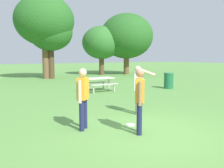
{
  "coord_description": "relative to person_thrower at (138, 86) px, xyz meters",
  "views": [
    {
      "loc": [
        -3.91,
        -4.71,
        1.96
      ],
      "look_at": [
        0.42,
        2.43,
        1.0
      ],
      "focal_mm": 38.92,
      "sensor_mm": 36.0,
      "label": 1
    }
  ],
  "objects": [
    {
      "name": "picnic_table_near",
      "position": [
        1.39,
        5.43,
        -0.4
      ],
      "size": [
        1.76,
        1.5,
        0.77
      ],
      "color": "beige",
      "rests_on": "ground"
    },
    {
      "name": "tree_back_left",
      "position": [
        7.44,
        16.09,
        2.4
      ],
      "size": [
        4.04,
        4.04,
        5.1
      ],
      "color": "brown",
      "rests_on": "ground"
    },
    {
      "name": "ground_plane",
      "position": [
        -1.05,
        -1.78,
        -0.96
      ],
      "size": [
        120.0,
        120.0,
        0.0
      ],
      "primitive_type": "plane",
      "color": "#609947"
    },
    {
      "name": "person_bystander",
      "position": [
        -2.33,
        -0.67,
        -0.02
      ],
      "size": [
        0.45,
        0.47,
        1.64
      ],
      "color": "#1E234C",
      "rests_on": "ground"
    },
    {
      "name": "person_thrower",
      "position": [
        0.0,
        0.0,
        0.0
      ],
      "size": [
        0.53,
        0.83,
        1.64
      ],
      "color": "gray",
      "rests_on": "ground"
    },
    {
      "name": "tree_far_right",
      "position": [
        1.08,
        14.61,
        4.01
      ],
      "size": [
        5.06,
        5.06,
        7.15
      ],
      "color": "brown",
      "rests_on": "ground"
    },
    {
      "name": "frisbee",
      "position": [
        -1.01,
        -0.99,
        -0.95
      ],
      "size": [
        0.27,
        0.27,
        0.03
      ],
      "primitive_type": "cylinder",
      "color": "white",
      "rests_on": "ground"
    },
    {
      "name": "tree_back_right",
      "position": [
        10.13,
        15.37,
        3.13
      ],
      "size": [
        5.66,
        5.66,
        6.52
      ],
      "color": "brown",
      "rests_on": "ground"
    },
    {
      "name": "trash_can_beside_table",
      "position": [
        5.6,
        4.27,
        -0.48
      ],
      "size": [
        0.59,
        0.59,
        0.96
      ],
      "color": "#1E663D",
      "rests_on": "ground"
    },
    {
      "name": "tree_slender_mid",
      "position": [
        1.54,
        14.49,
        3.03
      ],
      "size": [
        3.8,
        3.8,
        5.65
      ],
      "color": "#4C3823",
      "rests_on": "ground"
    },
    {
      "name": "person_catcher",
      "position": [
        -1.25,
        -1.71,
        -0.02
      ],
      "size": [
        0.4,
        0.51,
        1.64
      ],
      "color": "#1E234C",
      "rests_on": "ground"
    }
  ]
}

